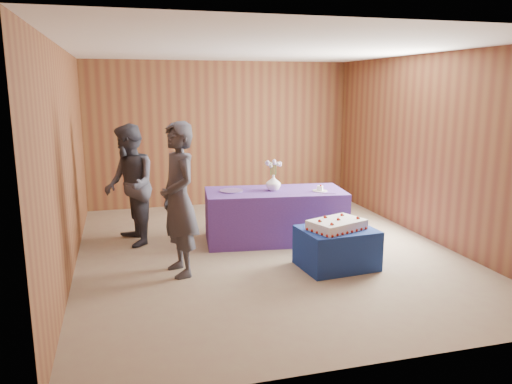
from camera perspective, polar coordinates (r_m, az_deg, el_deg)
name	(u,v)px	position (r m, az deg, el deg)	size (l,w,h in m)	color
ground	(266,251)	(6.96, 1.11, -6.73)	(6.00, 6.00, 0.00)	gray
room_shell	(266,120)	(6.60, 1.18, 8.26)	(5.04, 6.04, 2.72)	brown
cake_table	(337,248)	(6.36, 9.21, -6.33)	(0.90, 0.70, 0.50)	navy
serving_table	(275,216)	(7.33, 2.18, -2.71)	(2.00, 0.90, 0.75)	#583490
sheet_cake	(337,225)	(6.24, 9.21, -3.70)	(0.80, 0.67, 0.16)	white
vase	(273,183)	(7.24, 1.99, 1.07)	(0.22, 0.22, 0.23)	white
flower_spray	(273,164)	(7.19, 2.00, 3.21)	(0.25, 0.25, 0.19)	#2F5D25
platter	(231,191)	(7.17, -2.83, 0.13)	(0.34, 0.34, 0.02)	#6950A0
plate	(320,191)	(7.25, 7.32, 0.14)	(0.21, 0.21, 0.01)	silver
cake_slice	(320,188)	(7.24, 7.33, 0.46)	(0.10, 0.10, 0.09)	white
knife	(327,194)	(7.08, 8.07, -0.21)	(0.26, 0.02, 0.00)	#ADADB1
guest_left	(179,200)	(5.96, -8.83, -0.87)	(0.67, 0.44, 1.84)	#373640
guest_right	(130,185)	(7.25, -14.24, 0.74)	(0.84, 0.65, 1.73)	#353540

